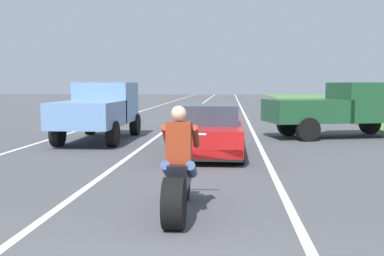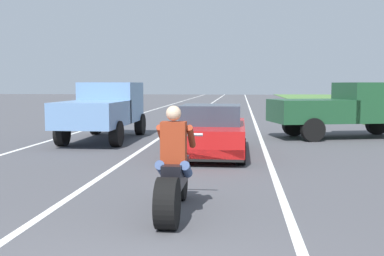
# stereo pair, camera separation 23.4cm
# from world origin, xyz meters

# --- Properties ---
(lane_stripe_left_solid) EXTENTS (0.14, 120.00, 0.01)m
(lane_stripe_left_solid) POSITION_xyz_m (-5.40, 20.00, 0.00)
(lane_stripe_left_solid) COLOR white
(lane_stripe_left_solid) RESTS_ON ground
(lane_stripe_right_solid) EXTENTS (0.14, 120.00, 0.01)m
(lane_stripe_right_solid) POSITION_xyz_m (1.80, 20.00, 0.00)
(lane_stripe_right_solid) COLOR white
(lane_stripe_right_solid) RESTS_ON ground
(lane_stripe_centre_dashed) EXTENTS (0.14, 120.00, 0.01)m
(lane_stripe_centre_dashed) POSITION_xyz_m (-1.80, 20.00, 0.00)
(lane_stripe_centre_dashed) COLOR white
(lane_stripe_centre_dashed) RESTS_ON ground
(motorcycle_with_rider) EXTENTS (0.70, 2.21, 1.62)m
(motorcycle_with_rider) POSITION_xyz_m (0.13, 2.99, 0.59)
(motorcycle_with_rider) COLOR black
(motorcycle_with_rider) RESTS_ON ground
(sports_car_red) EXTENTS (1.84, 4.30, 1.37)m
(sports_car_red) POSITION_xyz_m (0.29, 8.95, 0.63)
(sports_car_red) COLOR red
(sports_car_red) RESTS_ON ground
(pickup_truck_left_lane_light_blue) EXTENTS (2.02, 4.80, 1.98)m
(pickup_truck_left_lane_light_blue) POSITION_xyz_m (-3.58, 11.81, 1.11)
(pickup_truck_left_lane_light_blue) COLOR #6B93C6
(pickup_truck_left_lane_light_blue) RESTS_ON ground
(pickup_truck_right_shoulder_dark_green) EXTENTS (5.14, 3.14, 1.98)m
(pickup_truck_right_shoulder_dark_green) POSITION_xyz_m (4.83, 13.37, 1.11)
(pickup_truck_right_shoulder_dark_green) COLOR #1E4C2D
(pickup_truck_right_shoulder_dark_green) RESTS_ON ground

